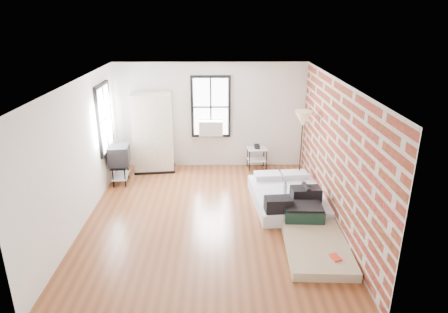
{
  "coord_description": "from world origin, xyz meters",
  "views": [
    {
      "loc": [
        0.22,
        -7.28,
        4.05
      ],
      "look_at": [
        0.31,
        0.3,
        1.25
      ],
      "focal_mm": 32.0,
      "sensor_mm": 36.0,
      "label": 1
    }
  ],
  "objects_px": {
    "wardrobe": "(153,133)",
    "mattress_bare": "(312,235)",
    "tv_stand": "(119,157)",
    "side_table": "(257,152)",
    "mattress_main": "(289,197)",
    "floor_lamp": "(303,122)"
  },
  "relations": [
    {
      "from": "mattress_main",
      "to": "floor_lamp",
      "type": "height_order",
      "value": "floor_lamp"
    },
    {
      "from": "mattress_bare",
      "to": "tv_stand",
      "type": "relative_size",
      "value": 2.19
    },
    {
      "from": "mattress_bare",
      "to": "side_table",
      "type": "height_order",
      "value": "side_table"
    },
    {
      "from": "tv_stand",
      "to": "side_table",
      "type": "bearing_deg",
      "value": 9.5
    },
    {
      "from": "mattress_main",
      "to": "mattress_bare",
      "type": "height_order",
      "value": "mattress_main"
    },
    {
      "from": "floor_lamp",
      "to": "mattress_main",
      "type": "bearing_deg",
      "value": -112.31
    },
    {
      "from": "mattress_bare",
      "to": "tv_stand",
      "type": "bearing_deg",
      "value": 149.14
    },
    {
      "from": "wardrobe",
      "to": "floor_lamp",
      "type": "bearing_deg",
      "value": -22.32
    },
    {
      "from": "mattress_main",
      "to": "tv_stand",
      "type": "relative_size",
      "value": 2.27
    },
    {
      "from": "mattress_main",
      "to": "side_table",
      "type": "relative_size",
      "value": 3.2
    },
    {
      "from": "wardrobe",
      "to": "floor_lamp",
      "type": "height_order",
      "value": "wardrobe"
    },
    {
      "from": "mattress_main",
      "to": "wardrobe",
      "type": "height_order",
      "value": "wardrobe"
    },
    {
      "from": "mattress_bare",
      "to": "floor_lamp",
      "type": "relative_size",
      "value": 1.13
    },
    {
      "from": "mattress_main",
      "to": "tv_stand",
      "type": "bearing_deg",
      "value": 158.5
    },
    {
      "from": "wardrobe",
      "to": "tv_stand",
      "type": "xyz_separation_m",
      "value": [
        -0.71,
        -0.81,
        -0.35
      ]
    },
    {
      "from": "mattress_bare",
      "to": "mattress_main",
      "type": "bearing_deg",
      "value": 99.47
    },
    {
      "from": "side_table",
      "to": "tv_stand",
      "type": "height_order",
      "value": "tv_stand"
    },
    {
      "from": "wardrobe",
      "to": "mattress_bare",
      "type": "bearing_deg",
      "value": -52.17
    },
    {
      "from": "mattress_bare",
      "to": "side_table",
      "type": "bearing_deg",
      "value": 103.58
    },
    {
      "from": "tv_stand",
      "to": "floor_lamp",
      "type": "bearing_deg",
      "value": -7.97
    },
    {
      "from": "side_table",
      "to": "floor_lamp",
      "type": "bearing_deg",
      "value": -50.27
    },
    {
      "from": "mattress_main",
      "to": "wardrobe",
      "type": "relative_size",
      "value": 1.05
    }
  ]
}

